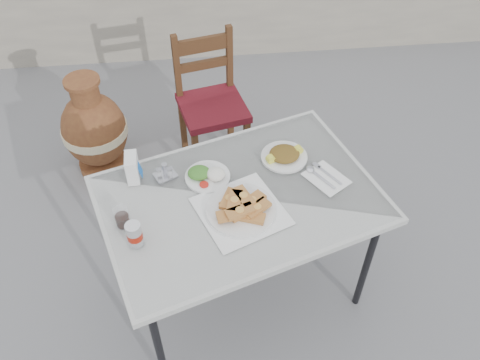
{
  "coord_description": "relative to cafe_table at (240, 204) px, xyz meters",
  "views": [
    {
      "loc": [
        -0.02,
        -1.52,
        2.46
      ],
      "look_at": [
        0.15,
        0.07,
        0.81
      ],
      "focal_mm": 38.0,
      "sensor_mm": 36.0,
      "label": 1
    }
  ],
  "objects": [
    {
      "name": "salad_rice_plate",
      "position": [
        -0.14,
        0.14,
        0.07
      ],
      "size": [
        0.21,
        0.21,
        0.05
      ],
      "color": "white",
      "rests_on": "cafe_table"
    },
    {
      "name": "cutlery_napkin",
      "position": [
        0.4,
        0.08,
        0.06
      ],
      "size": [
        0.23,
        0.24,
        0.01
      ],
      "rotation": [
        0.0,
        0.0,
        0.58
      ],
      "color": "white",
      "rests_on": "cafe_table"
    },
    {
      "name": "condiment_caddy",
      "position": [
        -0.33,
        0.16,
        0.08
      ],
      "size": [
        0.12,
        0.11,
        0.07
      ],
      "rotation": [
        0.0,
        0.0,
        0.46
      ],
      "color": "silver",
      "rests_on": "cafe_table"
    },
    {
      "name": "soda_can",
      "position": [
        -0.46,
        -0.22,
        0.11
      ],
      "size": [
        0.07,
        0.07,
        0.12
      ],
      "color": "silver",
      "rests_on": "cafe_table"
    },
    {
      "name": "terracotta_urn",
      "position": [
        -0.83,
        1.04,
        -0.36
      ],
      "size": [
        0.42,
        0.42,
        0.73
      ],
      "color": "brown",
      "rests_on": "ground"
    },
    {
      "name": "cola_glass",
      "position": [
        -0.52,
        -0.11,
        0.09
      ],
      "size": [
        0.07,
        0.07,
        0.09
      ],
      "color": "white",
      "rests_on": "cafe_table"
    },
    {
      "name": "napkin_holder",
      "position": [
        -0.48,
        0.17,
        0.12
      ],
      "size": [
        0.07,
        0.11,
        0.13
      ],
      "rotation": [
        0.0,
        0.0,
        0.04
      ],
      "color": "white",
      "rests_on": "cafe_table"
    },
    {
      "name": "pide_plate",
      "position": [
        -0.01,
        -0.09,
        0.09
      ],
      "size": [
        0.46,
        0.46,
        0.07
      ],
      "rotation": [
        0.0,
        0.0,
        0.38
      ],
      "color": "white",
      "rests_on": "cafe_table"
    },
    {
      "name": "chair",
      "position": [
        -0.07,
        1.09,
        -0.23
      ],
      "size": [
        0.48,
        0.48,
        0.91
      ],
      "rotation": [
        0.0,
        0.0,
        0.22
      ],
      "color": "#3C2310",
      "rests_on": "ground"
    },
    {
      "name": "ground",
      "position": [
        -0.14,
        -0.02,
        -0.7
      ],
      "size": [
        80.0,
        80.0,
        0.0
      ],
      "primitive_type": "plane",
      "color": "slate",
      "rests_on": "ground"
    },
    {
      "name": "salad_chopped_plate",
      "position": [
        0.24,
        0.23,
        0.07
      ],
      "size": [
        0.23,
        0.23,
        0.05
      ],
      "color": "white",
      "rests_on": "cafe_table"
    },
    {
      "name": "cafe_table",
      "position": [
        0.0,
        0.0,
        0.0
      ],
      "size": [
        1.44,
        1.18,
        0.76
      ],
      "rotation": [
        0.0,
        0.0,
        0.31
      ],
      "color": "black",
      "rests_on": "ground"
    }
  ]
}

